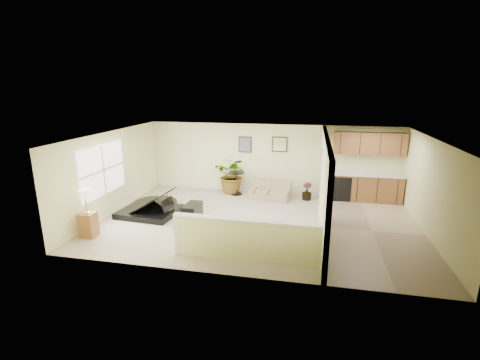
% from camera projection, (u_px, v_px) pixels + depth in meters
% --- Properties ---
extents(floor, '(9.00, 9.00, 0.00)m').
position_uv_depth(floor, '(257.00, 222.00, 10.03)').
color(floor, '#B4A28C').
rests_on(floor, ground).
extents(back_wall, '(9.00, 0.04, 2.50)m').
position_uv_depth(back_wall, '(271.00, 159.00, 12.54)').
color(back_wall, '#ECE9A1').
rests_on(back_wall, floor).
extents(front_wall, '(9.00, 0.04, 2.50)m').
position_uv_depth(front_wall, '(234.00, 219.00, 6.87)').
color(front_wall, '#ECE9A1').
rests_on(front_wall, floor).
extents(left_wall, '(0.04, 6.00, 2.50)m').
position_uv_depth(left_wall, '(112.00, 172.00, 10.59)').
color(left_wall, '#ECE9A1').
rests_on(left_wall, floor).
extents(right_wall, '(0.04, 6.00, 2.50)m').
position_uv_depth(right_wall, '(433.00, 190.00, 8.81)').
color(right_wall, '#ECE9A1').
rests_on(right_wall, floor).
extents(ceiling, '(9.00, 6.00, 0.04)m').
position_uv_depth(ceiling, '(259.00, 136.00, 9.37)').
color(ceiling, silver).
rests_on(ceiling, back_wall).
extents(kitchen_vinyl, '(2.70, 6.00, 0.01)m').
position_uv_depth(kitchen_vinyl, '(372.00, 231.00, 9.41)').
color(kitchen_vinyl, tan).
rests_on(kitchen_vinyl, floor).
extents(interior_partition, '(0.18, 5.99, 2.50)m').
position_uv_depth(interior_partition, '(324.00, 183.00, 9.59)').
color(interior_partition, '#ECE9A1').
rests_on(interior_partition, floor).
extents(pony_half_wall, '(3.42, 0.22, 1.00)m').
position_uv_depth(pony_half_wall, '(245.00, 239.00, 7.71)').
color(pony_half_wall, '#ECE9A1').
rests_on(pony_half_wall, floor).
extents(left_window, '(0.05, 2.15, 1.45)m').
position_uv_depth(left_window, '(103.00, 170.00, 10.06)').
color(left_window, white).
rests_on(left_window, left_wall).
extents(wall_art_left, '(0.48, 0.04, 0.58)m').
position_uv_depth(wall_art_left, '(245.00, 145.00, 12.57)').
color(wall_art_left, '#3D2116').
rests_on(wall_art_left, back_wall).
extents(wall_mirror, '(0.55, 0.04, 0.55)m').
position_uv_depth(wall_mirror, '(280.00, 144.00, 12.31)').
color(wall_mirror, '#3D2116').
rests_on(wall_mirror, back_wall).
extents(kitchen_cabinets, '(2.36, 0.65, 2.33)m').
position_uv_depth(kitchen_cabinets, '(363.00, 176.00, 11.75)').
color(kitchen_cabinets, '#9B6633').
rests_on(kitchen_cabinets, floor).
extents(piano, '(2.04, 2.12, 1.58)m').
position_uv_depth(piano, '(149.00, 192.00, 10.63)').
color(piano, black).
rests_on(piano, floor).
extents(piano_bench, '(0.41, 0.77, 0.51)m').
position_uv_depth(piano_bench, '(193.00, 213.00, 10.06)').
color(piano_bench, black).
rests_on(piano_bench, floor).
extents(loveseat, '(1.46, 0.95, 0.78)m').
position_uv_depth(loveseat, '(270.00, 190.00, 12.10)').
color(loveseat, tan).
rests_on(loveseat, floor).
extents(accent_table, '(0.57, 0.57, 0.83)m').
position_uv_depth(accent_table, '(236.00, 180.00, 12.44)').
color(accent_table, black).
rests_on(accent_table, floor).
extents(palm_plant, '(1.35, 1.21, 1.35)m').
position_uv_depth(palm_plant, '(233.00, 175.00, 12.62)').
color(palm_plant, black).
rests_on(palm_plant, floor).
extents(small_plant, '(0.43, 0.43, 0.61)m').
position_uv_depth(small_plant, '(307.00, 192.00, 11.95)').
color(small_plant, black).
rests_on(small_plant, floor).
extents(lamp_stand, '(0.39, 0.39, 1.27)m').
position_uv_depth(lamp_stand, '(87.00, 217.00, 8.95)').
color(lamp_stand, '#9B6633').
rests_on(lamp_stand, floor).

